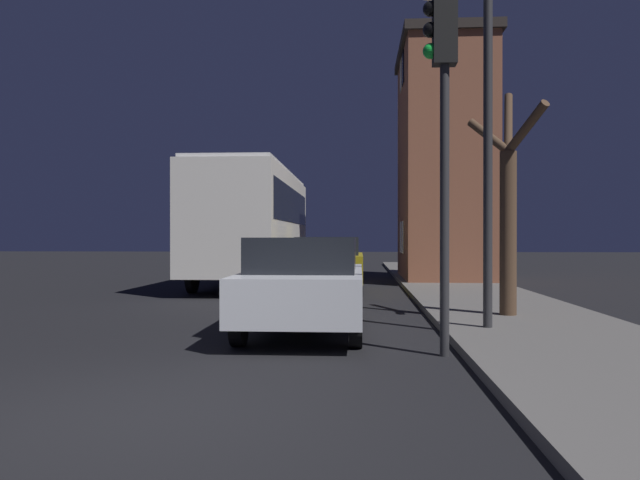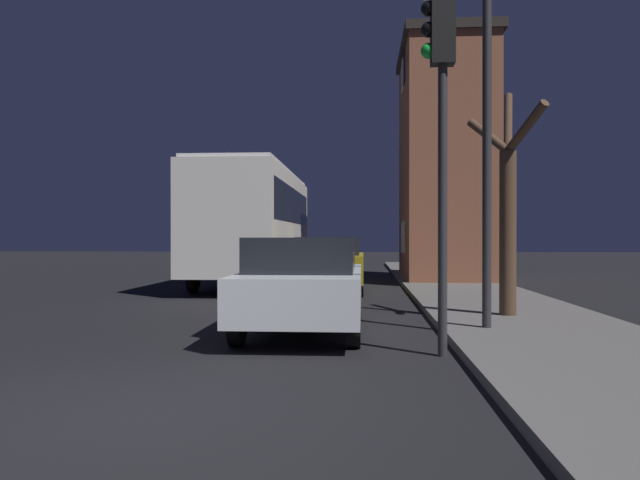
# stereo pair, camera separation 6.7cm
# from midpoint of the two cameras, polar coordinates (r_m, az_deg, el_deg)

# --- Properties ---
(ground_plane) EXTENTS (120.00, 120.00, 0.00)m
(ground_plane) POSITION_cam_midpoint_polar(r_m,az_deg,el_deg) (5.75, -16.52, -15.12)
(ground_plane) COLOR black
(brick_building) EXTENTS (3.08, 5.51, 8.06)m
(brick_building) POSITION_cam_midpoint_polar(r_m,az_deg,el_deg) (22.22, 11.14, 7.10)
(brick_building) COLOR brown
(brick_building) RESTS_ON sidewalk
(streetlamp) EXTENTS (1.22, 0.50, 5.58)m
(streetlamp) POSITION_cam_midpoint_polar(r_m,az_deg,el_deg) (10.27, 12.18, 15.91)
(streetlamp) COLOR #28282B
(streetlamp) RESTS_ON sidewalk
(traffic_light) EXTENTS (0.43, 0.24, 4.62)m
(traffic_light) POSITION_cam_midpoint_polar(r_m,az_deg,el_deg) (8.30, 10.88, 12.64)
(traffic_light) COLOR #28282B
(traffic_light) RESTS_ON ground
(bare_tree) EXTENTS (1.17, 1.64, 4.12)m
(bare_tree) POSITION_cam_midpoint_polar(r_m,az_deg,el_deg) (11.70, 16.68, 2.78)
(bare_tree) COLOR #473323
(bare_tree) RESTS_ON sidewalk
(bus) EXTENTS (2.52, 9.69, 3.62)m
(bus) POSITION_cam_midpoint_polar(r_m,az_deg,el_deg) (20.14, -6.15, 2.04)
(bus) COLOR beige
(bus) RESTS_ON ground
(car_near_lane) EXTENTS (1.81, 4.56, 1.52)m
(car_near_lane) POSITION_cam_midpoint_polar(r_m,az_deg,el_deg) (10.07, -1.51, -3.86)
(car_near_lane) COLOR #B7BABF
(car_near_lane) RESTS_ON ground
(car_mid_lane) EXTENTS (1.88, 4.29, 1.53)m
(car_mid_lane) POSITION_cam_midpoint_polar(r_m,az_deg,el_deg) (17.28, 0.69, -2.10)
(car_mid_lane) COLOR olive
(car_mid_lane) RESTS_ON ground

